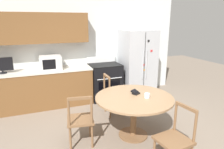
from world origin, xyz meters
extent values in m
cube|color=silver|center=(0.00, 2.65, 1.30)|extent=(5.20, 0.10, 2.60)
cube|color=brown|center=(-1.09, 2.43, 1.84)|extent=(2.22, 0.34, 0.68)
cube|color=brown|center=(-1.09, 2.29, 0.43)|extent=(2.22, 0.62, 0.86)
cube|color=beige|center=(-1.09, 2.29, 0.88)|extent=(2.24, 0.64, 0.03)
cube|color=#B2B5BA|center=(1.35, 2.21, 0.88)|extent=(0.85, 0.73, 1.76)
cube|color=#333333|center=(1.35, 1.84, 0.88)|extent=(0.01, 0.01, 1.69)
cylinder|color=silver|center=(1.30, 1.83, 0.93)|extent=(0.02, 0.02, 0.74)
cylinder|color=silver|center=(1.40, 1.83, 0.93)|extent=(0.02, 0.02, 0.74)
cube|color=orange|center=(1.34, 1.84, 0.78)|extent=(0.04, 0.01, 0.03)
cube|color=red|center=(1.33, 1.84, 0.91)|extent=(0.06, 0.02, 0.05)
cube|color=black|center=(1.44, 1.84, 1.52)|extent=(0.07, 0.03, 0.05)
cube|color=red|center=(1.53, 1.84, 1.26)|extent=(0.06, 0.01, 0.05)
cube|color=black|center=(0.43, 2.26, 0.45)|extent=(0.78, 0.64, 0.90)
cube|color=black|center=(0.43, 1.94, 0.36)|extent=(0.56, 0.01, 0.40)
cylinder|color=silver|center=(0.43, 1.91, 0.63)|extent=(0.64, 0.02, 0.02)
cube|color=black|center=(0.43, 2.26, 0.91)|extent=(0.78, 0.64, 0.02)
cube|color=white|center=(0.43, 2.55, 1.00)|extent=(0.78, 0.06, 0.16)
cube|color=white|center=(-0.91, 2.28, 1.06)|extent=(0.48, 0.37, 0.32)
cube|color=black|center=(-0.95, 2.09, 1.06)|extent=(0.28, 0.01, 0.22)
cube|color=silver|center=(-0.73, 2.09, 1.06)|extent=(0.10, 0.01, 0.23)
cylinder|color=black|center=(-1.91, 2.27, 0.91)|extent=(0.16, 0.16, 0.02)
cylinder|color=black|center=(-1.91, 2.27, 0.94)|extent=(0.03, 0.03, 0.04)
cube|color=black|center=(-1.91, 2.27, 1.10)|extent=(0.44, 0.05, 0.29)
cylinder|color=#997551|center=(0.29, 0.37, 0.73)|extent=(1.34, 1.34, 0.03)
cylinder|color=brown|center=(0.29, 0.37, 0.37)|extent=(0.11, 0.11, 0.69)
cylinder|color=brown|center=(0.29, 0.37, 0.01)|extent=(0.52, 0.52, 0.03)
cube|color=brown|center=(0.41, -0.56, 0.43)|extent=(0.47, 0.47, 0.04)
cylinder|color=brown|center=(0.56, -0.37, 0.21)|extent=(0.04, 0.04, 0.41)
cylinder|color=brown|center=(0.62, -0.71, 0.68)|extent=(0.04, 0.04, 0.45)
cylinder|color=brown|center=(0.58, -0.36, 0.68)|extent=(0.04, 0.04, 0.45)
cube|color=brown|center=(0.60, -0.54, 0.88)|extent=(0.08, 0.35, 0.04)
cube|color=brown|center=(-0.64, 0.48, 0.43)|extent=(0.48, 0.48, 0.04)
cylinder|color=brown|center=(-0.78, 0.68, 0.21)|extent=(0.04, 0.04, 0.41)
cylinder|color=brown|center=(-0.44, 0.63, 0.21)|extent=(0.04, 0.04, 0.41)
cylinder|color=brown|center=(-0.83, 0.34, 0.21)|extent=(0.04, 0.04, 0.41)
cylinder|color=brown|center=(-0.49, 0.29, 0.21)|extent=(0.04, 0.04, 0.41)
cylinder|color=brown|center=(-0.84, 0.32, 0.68)|extent=(0.04, 0.04, 0.45)
cylinder|color=brown|center=(-0.50, 0.27, 0.68)|extent=(0.04, 0.04, 0.45)
cube|color=brown|center=(-0.67, 0.30, 0.88)|extent=(0.35, 0.09, 0.04)
cube|color=brown|center=(0.32, 1.30, 0.43)|extent=(0.43, 0.43, 0.04)
cylinder|color=brown|center=(0.49, 1.47, 0.21)|extent=(0.04, 0.04, 0.41)
cylinder|color=brown|center=(0.49, 1.12, 0.21)|extent=(0.04, 0.04, 0.41)
cylinder|color=brown|center=(0.15, 1.47, 0.21)|extent=(0.04, 0.04, 0.41)
cylinder|color=brown|center=(0.14, 1.13, 0.21)|extent=(0.04, 0.04, 0.41)
cylinder|color=brown|center=(0.13, 1.47, 0.68)|extent=(0.04, 0.04, 0.45)
cylinder|color=brown|center=(0.13, 1.13, 0.68)|extent=(0.04, 0.04, 0.45)
cube|color=brown|center=(0.13, 1.30, 0.88)|extent=(0.04, 0.35, 0.04)
cylinder|color=silver|center=(0.47, 0.25, 0.78)|extent=(0.09, 0.09, 0.08)
cylinder|color=beige|center=(0.47, 0.25, 0.76)|extent=(0.08, 0.08, 0.04)
cube|color=black|center=(0.38, 0.47, 0.76)|extent=(0.15, 0.14, 0.03)
cube|color=black|center=(0.36, 0.49, 0.78)|extent=(0.15, 0.14, 0.06)
camera|label=1|loc=(-1.23, -2.47, 2.00)|focal=32.00mm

